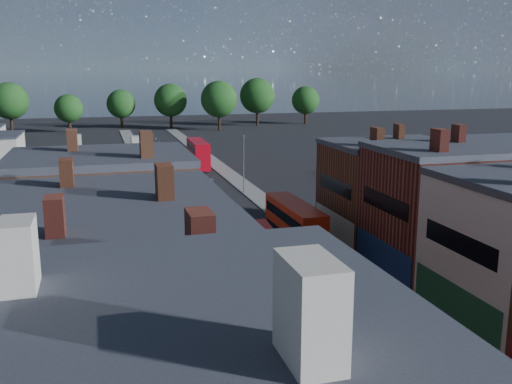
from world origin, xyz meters
TOP-DOWN VIEW (x-y plane):
  - pavement_west at (-6.50, 50.00)m, footprint 3.00×200.00m
  - pavement_east at (6.50, 50.00)m, footprint 3.00×200.00m
  - lamp_post_2 at (-5.20, 30.00)m, footprint 0.25×0.70m
  - lamp_post_3 at (5.20, 60.00)m, footprint 0.25×0.70m
  - bus_0 at (-2.33, 24.31)m, footprint 3.29×10.73m
  - bus_1 at (3.50, 33.90)m, footprint 2.85×10.76m
  - bus_2 at (2.69, 82.11)m, footprint 3.08×11.29m
  - car_2 at (-2.58, 52.78)m, footprint 2.43×4.41m
  - car_3 at (1.20, 57.63)m, footprint 2.00×3.95m
  - ped_1 at (-5.30, 17.55)m, footprint 0.98×0.72m
  - ped_3 at (6.42, 11.58)m, footprint 0.80×1.15m

SIDE VIEW (x-z plane):
  - pavement_west at x=-6.50m, z-range 0.00..0.12m
  - pavement_east at x=6.50m, z-range 0.00..0.12m
  - car_3 at x=1.20m, z-range 0.00..1.10m
  - car_2 at x=-2.58m, z-range 0.00..1.17m
  - ped_3 at x=6.42m, z-range 0.12..1.91m
  - ped_1 at x=-5.30m, z-range 0.12..1.93m
  - bus_0 at x=-2.33m, z-range 0.18..4.75m
  - bus_1 at x=3.50m, z-range 0.18..4.82m
  - bus_2 at x=2.69m, z-range 0.19..5.04m
  - lamp_post_2 at x=-5.20m, z-range 0.64..8.77m
  - lamp_post_3 at x=5.20m, z-range 0.64..8.77m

